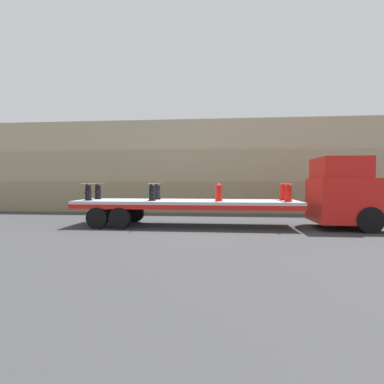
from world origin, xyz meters
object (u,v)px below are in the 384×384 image
(fire_hydrant_black_near_1, at_px, (152,193))
(fire_hydrant_red_near_3, at_px, (288,193))
(truck_cab, at_px, (347,193))
(fire_hydrant_red_far_2, at_px, (219,192))
(fire_hydrant_red_near_2, at_px, (219,193))
(fire_hydrant_black_far_1, at_px, (157,192))
(flatbed_trailer, at_px, (170,205))
(fire_hydrant_black_far_0, at_px, (98,192))
(fire_hydrant_red_far_3, at_px, (283,192))
(fire_hydrant_black_near_0, at_px, (88,192))

(fire_hydrant_black_near_1, height_order, fire_hydrant_red_near_3, same)
(truck_cab, relative_size, fire_hydrant_black_near_1, 4.01)
(fire_hydrant_black_near_1, relative_size, fire_hydrant_red_far_2, 1.00)
(fire_hydrant_red_near_2, bearing_deg, fire_hydrant_black_far_1, 160.13)
(flatbed_trailer, height_order, fire_hydrant_black_far_1, fire_hydrant_black_far_1)
(flatbed_trailer, height_order, fire_hydrant_black_far_0, fire_hydrant_black_far_0)
(fire_hydrant_red_near_2, bearing_deg, fire_hydrant_red_far_3, 19.87)
(fire_hydrant_red_far_2, relative_size, fire_hydrant_red_far_3, 1.00)
(fire_hydrant_black_near_0, height_order, fire_hydrant_black_far_1, same)
(fire_hydrant_red_far_3, bearing_deg, fire_hydrant_black_near_0, -173.13)
(truck_cab, xyz_separation_m, flatbed_trailer, (-7.88, 0.00, -0.58))
(fire_hydrant_red_near_2, xyz_separation_m, fire_hydrant_red_near_3, (2.99, 0.00, 0.00))
(fire_hydrant_red_far_2, height_order, fire_hydrant_red_far_3, same)
(truck_cab, xyz_separation_m, fire_hydrant_black_near_0, (-11.62, -0.54, 0.02))
(truck_cab, height_order, fire_hydrant_red_near_3, truck_cab)
(flatbed_trailer, bearing_deg, fire_hydrant_red_far_2, 13.53)
(fire_hydrant_red_far_2, bearing_deg, flatbed_trailer, -166.47)
(fire_hydrant_black_far_1, bearing_deg, fire_hydrant_black_far_0, 180.00)
(fire_hydrant_red_near_3, bearing_deg, fire_hydrant_black_far_0, 173.13)
(fire_hydrant_red_near_2, relative_size, fire_hydrant_red_far_3, 1.00)
(fire_hydrant_red_far_3, bearing_deg, fire_hydrant_red_near_3, -90.00)
(fire_hydrant_red_near_2, bearing_deg, flatbed_trailer, 166.47)
(fire_hydrant_black_near_1, relative_size, fire_hydrant_red_near_2, 1.00)
(flatbed_trailer, height_order, fire_hydrant_red_far_3, fire_hydrant_red_far_3)
(flatbed_trailer, xyz_separation_m, fire_hydrant_black_near_1, (-0.75, -0.54, 0.60))
(fire_hydrant_black_near_1, xyz_separation_m, fire_hydrant_red_far_3, (5.99, 1.08, 0.00))
(fire_hydrant_black_far_0, relative_size, fire_hydrant_black_far_1, 1.00)
(fire_hydrant_black_far_0, distance_m, fire_hydrant_black_near_1, 3.18)
(fire_hydrant_black_far_0, distance_m, fire_hydrant_black_far_1, 2.99)
(flatbed_trailer, distance_m, fire_hydrant_red_near_2, 2.39)
(fire_hydrant_red_near_2, bearing_deg, fire_hydrant_red_near_3, 0.00)
(fire_hydrant_black_near_1, bearing_deg, fire_hydrant_red_near_3, 0.00)
(fire_hydrant_black_far_0, xyz_separation_m, fire_hydrant_red_far_2, (5.99, 0.00, 0.00))
(truck_cab, relative_size, fire_hydrant_black_near_0, 4.01)
(fire_hydrant_black_far_1, height_order, fire_hydrant_red_near_2, same)
(fire_hydrant_black_far_0, distance_m, fire_hydrant_red_near_2, 6.09)
(fire_hydrant_black_near_0, relative_size, fire_hydrant_red_near_2, 1.00)
(fire_hydrant_black_far_0, distance_m, fire_hydrant_red_far_3, 8.98)
(fire_hydrant_red_far_2, bearing_deg, truck_cab, -5.49)
(fire_hydrant_black_near_0, distance_m, fire_hydrant_black_near_1, 2.99)
(fire_hydrant_black_near_1, bearing_deg, fire_hydrant_black_near_0, 180.00)
(fire_hydrant_black_near_0, relative_size, fire_hydrant_red_far_2, 1.00)
(fire_hydrant_red_near_3, bearing_deg, truck_cab, 11.61)
(fire_hydrant_red_near_2, bearing_deg, fire_hydrant_red_far_2, 90.00)
(flatbed_trailer, height_order, fire_hydrant_red_near_2, fire_hydrant_red_near_2)
(truck_cab, relative_size, fire_hydrant_red_near_3, 4.01)
(truck_cab, height_order, flatbed_trailer, truck_cab)
(truck_cab, xyz_separation_m, fire_hydrant_black_near_1, (-8.62, -0.54, 0.02))
(fire_hydrant_black_near_0, height_order, fire_hydrant_black_near_1, same)
(fire_hydrant_black_near_1, bearing_deg, fire_hydrant_black_far_1, 90.00)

